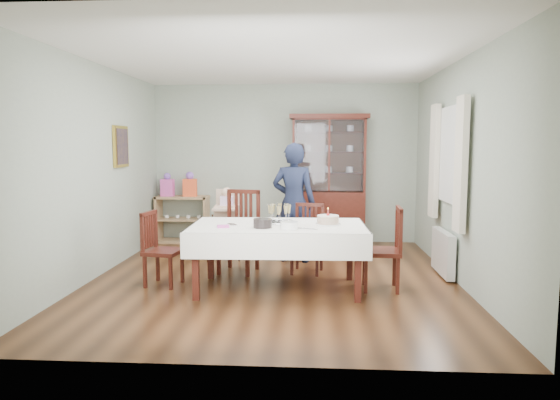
# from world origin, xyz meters

# --- Properties ---
(floor) EXTENTS (5.00, 5.00, 0.00)m
(floor) POSITION_xyz_m (0.00, 0.00, 0.00)
(floor) COLOR #593319
(floor) RESTS_ON ground
(room_shell) EXTENTS (5.00, 5.00, 5.00)m
(room_shell) POSITION_xyz_m (0.00, 0.53, 1.70)
(room_shell) COLOR #9EAA99
(room_shell) RESTS_ON floor
(dining_table) EXTENTS (2.03, 1.19, 0.76)m
(dining_table) POSITION_xyz_m (0.09, -0.45, 0.38)
(dining_table) COLOR #471911
(dining_table) RESTS_ON floor
(china_cabinet) EXTENTS (1.30, 0.48, 2.18)m
(china_cabinet) POSITION_xyz_m (0.75, 2.26, 1.12)
(china_cabinet) COLOR #471911
(china_cabinet) RESTS_ON floor
(sideboard) EXTENTS (0.90, 0.38, 0.80)m
(sideboard) POSITION_xyz_m (-1.75, 2.28, 0.40)
(sideboard) COLOR tan
(sideboard) RESTS_ON floor
(picture_frame) EXTENTS (0.04, 0.48, 0.58)m
(picture_frame) POSITION_xyz_m (-2.22, 0.80, 1.65)
(picture_frame) COLOR gold
(picture_frame) RESTS_ON room_shell
(window) EXTENTS (0.04, 1.02, 1.22)m
(window) POSITION_xyz_m (2.22, 0.30, 1.55)
(window) COLOR white
(window) RESTS_ON room_shell
(curtain_left) EXTENTS (0.07, 0.30, 1.55)m
(curtain_left) POSITION_xyz_m (2.16, -0.32, 1.45)
(curtain_left) COLOR silver
(curtain_left) RESTS_ON room_shell
(curtain_right) EXTENTS (0.07, 0.30, 1.55)m
(curtain_right) POSITION_xyz_m (2.16, 0.92, 1.45)
(curtain_right) COLOR silver
(curtain_right) RESTS_ON room_shell
(radiator) EXTENTS (0.10, 0.80, 0.55)m
(radiator) POSITION_xyz_m (2.16, 0.30, 0.30)
(radiator) COLOR white
(radiator) RESTS_ON floor
(chair_far_left) EXTENTS (0.57, 0.57, 1.07)m
(chair_far_left) POSITION_xyz_m (-0.49, 0.33, 0.32)
(chair_far_left) COLOR #471911
(chair_far_left) RESTS_ON floor
(chair_far_right) EXTENTS (0.47, 0.47, 0.90)m
(chair_far_right) POSITION_xyz_m (0.42, 0.34, 0.27)
(chair_far_right) COLOR #471911
(chair_far_right) RESTS_ON floor
(chair_end_left) EXTENTS (0.46, 0.46, 0.88)m
(chair_end_left) POSITION_xyz_m (-1.31, -0.37, 0.26)
(chair_end_left) COLOR #471911
(chair_end_left) RESTS_ON floor
(chair_end_right) EXTENTS (0.46, 0.46, 0.96)m
(chair_end_right) POSITION_xyz_m (1.29, -0.38, 0.29)
(chair_end_right) COLOR #471911
(chair_end_right) RESTS_ON floor
(woman) EXTENTS (0.67, 0.49, 1.71)m
(woman) POSITION_xyz_m (0.21, 0.97, 0.85)
(woman) COLOR black
(woman) RESTS_ON floor
(high_chair) EXTENTS (0.49, 0.49, 1.05)m
(high_chair) POSITION_xyz_m (-0.77, 1.09, 0.41)
(high_chair) COLOR black
(high_chair) RESTS_ON floor
(champagne_tray) EXTENTS (0.37, 0.37, 0.22)m
(champagne_tray) POSITION_xyz_m (0.09, -0.33, 0.83)
(champagne_tray) COLOR silver
(champagne_tray) RESTS_ON dining_table
(birthday_cake) EXTENTS (0.29, 0.29, 0.20)m
(birthday_cake) POSITION_xyz_m (0.66, -0.42, 0.81)
(birthday_cake) COLOR white
(birthday_cake) RESTS_ON dining_table
(plate_stack_dark) EXTENTS (0.26, 0.26, 0.10)m
(plate_stack_dark) POSITION_xyz_m (-0.07, -0.67, 0.81)
(plate_stack_dark) COLOR black
(plate_stack_dark) RESTS_ON dining_table
(plate_stack_white) EXTENTS (0.22, 0.22, 0.08)m
(plate_stack_white) POSITION_xyz_m (0.23, -0.75, 0.80)
(plate_stack_white) COLOR white
(plate_stack_white) RESTS_ON dining_table
(napkin_stack) EXTENTS (0.16, 0.16, 0.02)m
(napkin_stack) POSITION_xyz_m (-0.51, -0.67, 0.77)
(napkin_stack) COLOR #DC51AF
(napkin_stack) RESTS_ON dining_table
(cutlery) EXTENTS (0.15, 0.17, 0.01)m
(cutlery) POSITION_xyz_m (-0.47, -0.49, 0.77)
(cutlery) COLOR silver
(cutlery) RESTS_ON dining_table
(cake_knife) EXTENTS (0.24, 0.11, 0.01)m
(cake_knife) POSITION_xyz_m (0.42, -0.73, 0.77)
(cake_knife) COLOR silver
(cake_knife) RESTS_ON dining_table
(gift_bag_pink) EXTENTS (0.22, 0.14, 0.40)m
(gift_bag_pink) POSITION_xyz_m (-2.00, 2.26, 0.98)
(gift_bag_pink) COLOR #DC51AF
(gift_bag_pink) RESTS_ON sideboard
(gift_bag_orange) EXTENTS (0.24, 0.18, 0.42)m
(gift_bag_orange) POSITION_xyz_m (-1.61, 2.26, 0.99)
(gift_bag_orange) COLOR #FF5528
(gift_bag_orange) RESTS_ON sideboard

